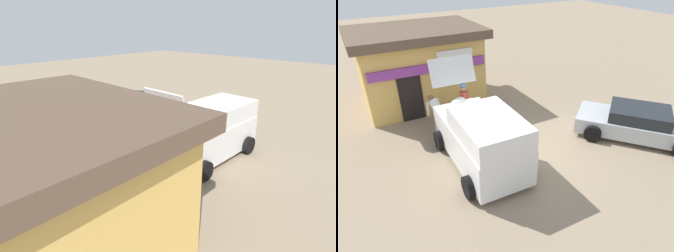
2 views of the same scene
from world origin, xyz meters
TOP-DOWN VIEW (x-y plane):
  - ground_plane at (0.00, 0.00)m, footprint 60.00×60.00m
  - storefront_bar at (-1.42, 6.04)m, footprint 5.46×4.01m
  - delivery_van at (-1.25, 0.20)m, footprint 2.22×4.37m
  - parked_sedan at (4.41, -1.12)m, footprint 3.99×4.41m
  - vendor_standing at (-0.66, 2.88)m, footprint 0.44×0.54m
  - customer_bending at (-1.75, 2.91)m, footprint 0.64×0.73m
  - unloaded_banana_pile at (-1.13, 3.56)m, footprint 0.91×0.86m
  - paint_bucket at (0.56, 3.17)m, footprint 0.32×0.32m

SIDE VIEW (x-z plane):
  - ground_plane at x=0.00m, z-range 0.00..0.00m
  - paint_bucket at x=0.56m, z-range 0.00..0.37m
  - unloaded_banana_pile at x=-1.13m, z-range -0.02..0.46m
  - parked_sedan at x=4.41m, z-range -0.02..1.13m
  - customer_bending at x=-1.75m, z-range 0.15..1.56m
  - vendor_standing at x=-0.66m, z-range 0.13..1.82m
  - delivery_van at x=-1.25m, z-range -0.46..2.44m
  - storefront_bar at x=-1.42m, z-range 0.04..3.31m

